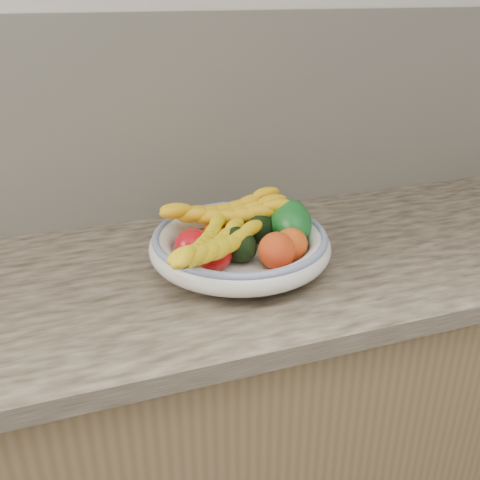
% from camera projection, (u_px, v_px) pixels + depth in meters
% --- Properties ---
extents(kitchen_counter, '(2.44, 0.66, 1.40)m').
position_uv_depth(kitchen_counter, '(237.00, 409.00, 1.38)').
color(kitchen_counter, brown).
rests_on(kitchen_counter, ground).
extents(fruit_bowl, '(0.39, 0.39, 0.08)m').
position_uv_depth(fruit_bowl, '(240.00, 245.00, 1.15)').
color(fruit_bowl, silver).
rests_on(fruit_bowl, kitchen_counter).
extents(clementine_back_left, '(0.07, 0.07, 0.05)m').
position_uv_depth(clementine_back_left, '(216.00, 228.00, 1.21)').
color(clementine_back_left, '#FF6205').
rests_on(clementine_back_left, fruit_bowl).
extents(clementine_back_right, '(0.05, 0.05, 0.04)m').
position_uv_depth(clementine_back_right, '(243.00, 221.00, 1.25)').
color(clementine_back_right, '#E25904').
rests_on(clementine_back_right, fruit_bowl).
extents(clementine_back_mid, '(0.06, 0.06, 0.05)m').
position_uv_depth(clementine_back_mid, '(235.00, 231.00, 1.20)').
color(clementine_back_mid, '#E75104').
rests_on(clementine_back_mid, fruit_bowl).
extents(tomato_left, '(0.10, 0.10, 0.07)m').
position_uv_depth(tomato_left, '(193.00, 245.00, 1.11)').
color(tomato_left, red).
rests_on(tomato_left, fruit_bowl).
extents(tomato_near_left, '(0.08, 0.08, 0.07)m').
position_uv_depth(tomato_near_left, '(214.00, 254.00, 1.08)').
color(tomato_near_left, '#B90C10').
rests_on(tomato_near_left, fruit_bowl).
extents(avocado_center, '(0.10, 0.12, 0.07)m').
position_uv_depth(avocado_center, '(237.00, 244.00, 1.12)').
color(avocado_center, black).
rests_on(avocado_center, fruit_bowl).
extents(avocado_right, '(0.12, 0.14, 0.08)m').
position_uv_depth(avocado_right, '(260.00, 225.00, 1.20)').
color(avocado_right, black).
rests_on(avocado_right, fruit_bowl).
extents(green_mango, '(0.13, 0.15, 0.12)m').
position_uv_depth(green_mango, '(290.00, 222.00, 1.19)').
color(green_mango, '#10591C').
rests_on(green_mango, fruit_bowl).
extents(peach_front, '(0.10, 0.10, 0.08)m').
position_uv_depth(peach_front, '(277.00, 251.00, 1.08)').
color(peach_front, orange).
rests_on(peach_front, fruit_bowl).
extents(peach_right, '(0.09, 0.09, 0.07)m').
position_uv_depth(peach_right, '(291.00, 244.00, 1.11)').
color(peach_right, orange).
rests_on(peach_right, fruit_bowl).
extents(banana_bunch_back, '(0.31, 0.12, 0.09)m').
position_uv_depth(banana_bunch_back, '(226.00, 216.00, 1.19)').
color(banana_bunch_back, yellow).
rests_on(banana_bunch_back, fruit_bowl).
extents(banana_bunch_front, '(0.29, 0.29, 0.08)m').
position_uv_depth(banana_bunch_front, '(211.00, 250.00, 1.05)').
color(banana_bunch_front, yellow).
rests_on(banana_bunch_front, fruit_bowl).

